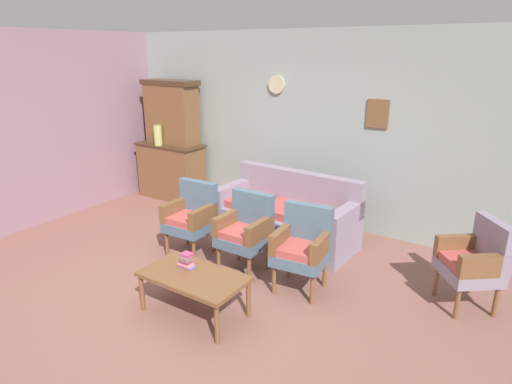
# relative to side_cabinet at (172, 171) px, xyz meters

# --- Properties ---
(ground_plane) EXTENTS (7.68, 7.68, 0.00)m
(ground_plane) POSITION_rel_side_cabinet_xyz_m (2.45, -2.25, -0.47)
(ground_plane) COLOR #84564C
(wall_back_with_decor) EXTENTS (6.40, 0.09, 2.70)m
(wall_back_with_decor) POSITION_rel_side_cabinet_xyz_m (2.45, 0.38, 0.89)
(wall_back_with_decor) COLOR #939E99
(wall_back_with_decor) RESTS_ON ground
(wall_left_side) EXTENTS (0.06, 5.20, 2.70)m
(wall_left_side) POSITION_rel_side_cabinet_xyz_m (-0.78, -2.25, 0.88)
(wall_left_side) COLOR gray
(wall_left_side) RESTS_ON ground
(side_cabinet) EXTENTS (1.16, 0.55, 0.93)m
(side_cabinet) POSITION_rel_side_cabinet_xyz_m (0.00, 0.00, 0.00)
(side_cabinet) COLOR brown
(side_cabinet) RESTS_ON ground
(cabinet_upper_hutch) EXTENTS (0.99, 0.38, 1.03)m
(cabinet_upper_hutch) POSITION_rel_side_cabinet_xyz_m (0.00, 0.08, 0.98)
(cabinet_upper_hutch) COLOR brown
(cabinet_upper_hutch) RESTS_ON side_cabinet
(vase_on_cabinet) EXTENTS (0.13, 0.13, 0.33)m
(vase_on_cabinet) POSITION_rel_side_cabinet_xyz_m (-0.09, -0.17, 0.63)
(vase_on_cabinet) COLOR tan
(vase_on_cabinet) RESTS_ON side_cabinet
(floral_couch) EXTENTS (1.87, 0.87, 0.90)m
(floral_couch) POSITION_rel_side_cabinet_xyz_m (2.53, -0.50, -0.14)
(floral_couch) COLOR gray
(floral_couch) RESTS_ON ground
(armchair_row_middle) EXTENTS (0.54, 0.51, 0.90)m
(armchair_row_middle) POSITION_rel_side_cabinet_xyz_m (1.74, -1.46, 0.03)
(armchair_row_middle) COLOR slate
(armchair_row_middle) RESTS_ON ground
(armchair_near_cabinet) EXTENTS (0.52, 0.49, 0.90)m
(armchair_near_cabinet) POSITION_rel_side_cabinet_xyz_m (2.53, -1.44, 0.03)
(armchair_near_cabinet) COLOR slate
(armchair_near_cabinet) RESTS_ON ground
(armchair_by_doorway) EXTENTS (0.57, 0.54, 0.90)m
(armchair_by_doorway) POSITION_rel_side_cabinet_xyz_m (3.26, -1.46, 0.03)
(armchair_by_doorway) COLOR slate
(armchair_by_doorway) RESTS_ON ground
(wingback_chair_by_fireplace) EXTENTS (0.71, 0.71, 0.90)m
(wingback_chair_by_fireplace) POSITION_rel_side_cabinet_xyz_m (4.81, -0.85, 0.03)
(wingback_chair_by_fireplace) COLOR gray
(wingback_chair_by_fireplace) RESTS_ON ground
(coffee_table) EXTENTS (1.00, 0.56, 0.42)m
(coffee_table) POSITION_rel_side_cabinet_xyz_m (2.63, -2.45, -0.09)
(coffee_table) COLOR brown
(coffee_table) RESTS_ON ground
(book_stack_on_table) EXTENTS (0.17, 0.10, 0.15)m
(book_stack_on_table) POSITION_rel_side_cabinet_xyz_m (2.48, -2.38, 0.02)
(book_stack_on_table) COLOR #6F5AA6
(book_stack_on_table) RESTS_ON coffee_table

